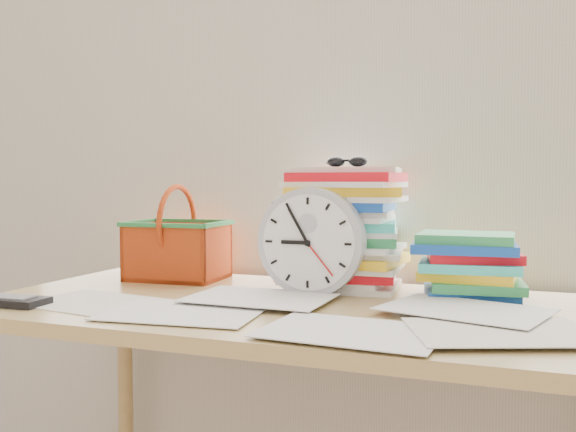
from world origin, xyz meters
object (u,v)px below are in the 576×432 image
at_px(book_stack, 472,266).
at_px(calculator, 9,301).
at_px(clock, 312,242).
at_px(basket, 178,233).
at_px(desk, 293,337).
at_px(paper_stack, 343,228).

height_order(book_stack, calculator, book_stack).
height_order(clock, calculator, clock).
xyz_separation_m(clock, book_stack, (0.35, 0.09, -0.05)).
distance_m(clock, basket, 0.43).
bearing_deg(desk, paper_stack, 79.46).
distance_m(paper_stack, basket, 0.46).
bearing_deg(clock, desk, -93.36).
bearing_deg(paper_stack, basket, -176.89).
distance_m(desk, paper_stack, 0.33).
relative_size(book_stack, basket, 1.00).
bearing_deg(book_stack, clock, -165.41).
bearing_deg(basket, clock, -17.60).
relative_size(book_stack, calculator, 1.51).
xyz_separation_m(desk, clock, (0.01, 0.11, 0.20)).
bearing_deg(book_stack, basket, 178.93).
bearing_deg(basket, paper_stack, -0.27).
xyz_separation_m(clock, basket, (-0.42, 0.11, -0.00)).
bearing_deg(calculator, desk, 20.04).
bearing_deg(paper_stack, book_stack, -7.11).
xyz_separation_m(basket, calculator, (-0.15, -0.45, -0.12)).
distance_m(book_stack, basket, 0.77).
height_order(desk, paper_stack, paper_stack).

